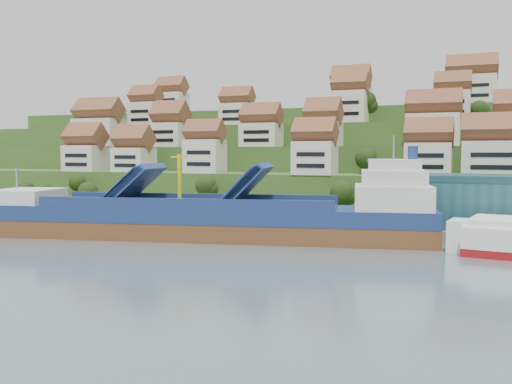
% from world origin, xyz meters
% --- Properties ---
extents(ground, '(300.00, 300.00, 0.00)m').
position_xyz_m(ground, '(0.00, 0.00, 0.00)').
color(ground, slate).
rests_on(ground, ground).
extents(quay, '(180.00, 14.00, 2.20)m').
position_xyz_m(quay, '(20.00, 15.00, 1.10)').
color(quay, gray).
rests_on(quay, ground).
extents(pebble_beach, '(45.00, 20.00, 1.00)m').
position_xyz_m(pebble_beach, '(-58.00, 12.00, 0.50)').
color(pebble_beach, gray).
rests_on(pebble_beach, ground).
extents(hillside, '(260.00, 128.00, 31.00)m').
position_xyz_m(hillside, '(0.00, 103.55, 10.66)').
color(hillside, '#2D4C1E').
rests_on(hillside, ground).
extents(hillside_village, '(157.94, 64.05, 28.89)m').
position_xyz_m(hillside_village, '(-0.46, 60.13, 24.19)').
color(hillside_village, silver).
rests_on(hillside_village, ground).
extents(hillside_trees, '(143.13, 61.83, 31.21)m').
position_xyz_m(hillside_trees, '(-5.91, 47.17, 17.66)').
color(hillside_trees, '#223A13').
rests_on(hillside_trees, ground).
extents(flagpole, '(1.28, 0.16, 8.00)m').
position_xyz_m(flagpole, '(18.11, 10.00, 6.88)').
color(flagpole, gray).
rests_on(flagpole, quay).
extents(beach_huts, '(14.40, 3.70, 2.20)m').
position_xyz_m(beach_huts, '(-60.00, 10.75, 2.10)').
color(beach_huts, white).
rests_on(beach_huts, pebble_beach).
extents(cargo_ship, '(87.59, 29.96, 19.32)m').
position_xyz_m(cargo_ship, '(-7.21, -0.96, 3.60)').
color(cargo_ship, brown).
rests_on(cargo_ship, ground).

